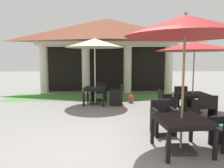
{
  "coord_description": "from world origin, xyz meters",
  "views": [
    {
      "loc": [
        0.08,
        -4.39,
        1.95
      ],
      "look_at": [
        0.22,
        3.15,
        1.08
      ],
      "focal_mm": 34.36,
      "sensor_mm": 36.0,
      "label": 1
    }
  ],
  "objects_px": {
    "patio_umbrella_mid_left": "(185,27)",
    "patio_chair_mid_right_north": "(98,92)",
    "patio_chair_near_foreground_west": "(166,102)",
    "patio_table_near_foreground": "(192,96)",
    "patio_chair_near_foreground_north": "(182,97)",
    "patio_umbrella_near_foreground": "(195,47)",
    "patio_table_mid_left": "(182,122)",
    "patio_chair_near_foreground_south": "(205,107)",
    "patio_chair_mid_right_east": "(117,95)",
    "terracotta_urn": "(131,99)",
    "patio_chair_mid_left_north": "(163,118)",
    "patio_umbrella_mid_right": "(95,44)",
    "patio_table_mid_right": "(95,90)"
  },
  "relations": [
    {
      "from": "patio_umbrella_mid_left",
      "to": "patio_chair_mid_right_north",
      "type": "height_order",
      "value": "patio_umbrella_mid_left"
    },
    {
      "from": "patio_chair_mid_right_north",
      "to": "patio_chair_near_foreground_west",
      "type": "bearing_deg",
      "value": 143.16
    },
    {
      "from": "patio_table_near_foreground",
      "to": "patio_chair_near_foreground_north",
      "type": "height_order",
      "value": "patio_chair_near_foreground_north"
    },
    {
      "from": "patio_umbrella_near_foreground",
      "to": "patio_chair_near_foreground_north",
      "type": "distance_m",
      "value": 2.23
    },
    {
      "from": "patio_umbrella_near_foreground",
      "to": "patio_chair_near_foreground_north",
      "type": "bearing_deg",
      "value": 91.45
    },
    {
      "from": "patio_chair_near_foreground_north",
      "to": "patio_table_mid_left",
      "type": "xyz_separation_m",
      "value": [
        -1.53,
        -4.33,
        0.25
      ]
    },
    {
      "from": "patio_chair_near_foreground_south",
      "to": "patio_chair_near_foreground_north",
      "type": "bearing_deg",
      "value": 90.0
    },
    {
      "from": "patio_chair_near_foreground_south",
      "to": "patio_chair_mid_right_east",
      "type": "height_order",
      "value": "patio_chair_mid_right_east"
    },
    {
      "from": "patio_chair_near_foreground_west",
      "to": "terracotta_urn",
      "type": "relative_size",
      "value": 1.8
    },
    {
      "from": "patio_chair_mid_left_north",
      "to": "terracotta_urn",
      "type": "bearing_deg",
      "value": -90.75
    },
    {
      "from": "patio_table_mid_left",
      "to": "terracotta_urn",
      "type": "distance_m",
      "value": 5.16
    },
    {
      "from": "patio_umbrella_near_foreground",
      "to": "patio_chair_mid_right_east",
      "type": "bearing_deg",
      "value": 153.78
    },
    {
      "from": "patio_umbrella_near_foreground",
      "to": "patio_chair_mid_right_east",
      "type": "relative_size",
      "value": 3.3
    },
    {
      "from": "patio_umbrella_mid_left",
      "to": "patio_umbrella_mid_right",
      "type": "distance_m",
      "value": 5.24
    },
    {
      "from": "terracotta_urn",
      "to": "patio_table_near_foreground",
      "type": "bearing_deg",
      "value": -40.15
    },
    {
      "from": "patio_umbrella_near_foreground",
      "to": "patio_chair_near_foreground_west",
      "type": "xyz_separation_m",
      "value": [
        -0.98,
        -0.02,
        -1.99
      ]
    },
    {
      "from": "patio_chair_near_foreground_north",
      "to": "patio_umbrella_mid_left",
      "type": "bearing_deg",
      "value": 69.1
    },
    {
      "from": "patio_table_mid_left",
      "to": "patio_chair_mid_right_north",
      "type": "height_order",
      "value": "patio_chair_mid_right_north"
    },
    {
      "from": "patio_umbrella_near_foreground",
      "to": "patio_chair_mid_right_east",
      "type": "distance_m",
      "value": 3.61
    },
    {
      "from": "patio_table_mid_left",
      "to": "patio_umbrella_mid_right",
      "type": "relative_size",
      "value": 0.39
    },
    {
      "from": "patio_umbrella_mid_right",
      "to": "patio_chair_mid_right_east",
      "type": "xyz_separation_m",
      "value": [
        0.94,
        -0.1,
        -2.18
      ]
    },
    {
      "from": "patio_chair_near_foreground_north",
      "to": "patio_table_mid_left",
      "type": "height_order",
      "value": "patio_chair_near_foreground_north"
    },
    {
      "from": "patio_table_near_foreground",
      "to": "patio_chair_near_foreground_south",
      "type": "height_order",
      "value": "patio_chair_near_foreground_south"
    },
    {
      "from": "patio_table_mid_left",
      "to": "patio_table_mid_right",
      "type": "relative_size",
      "value": 1.14
    },
    {
      "from": "patio_umbrella_near_foreground",
      "to": "patio_umbrella_mid_left",
      "type": "height_order",
      "value": "patio_umbrella_mid_left"
    },
    {
      "from": "patio_table_near_foreground",
      "to": "patio_chair_mid_right_east",
      "type": "distance_m",
      "value": 3.04
    },
    {
      "from": "patio_table_mid_right",
      "to": "patio_umbrella_mid_right",
      "type": "relative_size",
      "value": 0.34
    },
    {
      "from": "patio_chair_near_foreground_south",
      "to": "patio_chair_mid_right_north",
      "type": "bearing_deg",
      "value": 135.45
    },
    {
      "from": "patio_table_mid_left",
      "to": "patio_chair_mid_left_north",
      "type": "distance_m",
      "value": 1.1
    },
    {
      "from": "patio_chair_near_foreground_north",
      "to": "terracotta_urn",
      "type": "relative_size",
      "value": 1.79
    },
    {
      "from": "patio_table_near_foreground",
      "to": "patio_chair_near_foreground_north",
      "type": "bearing_deg",
      "value": 91.45
    },
    {
      "from": "patio_chair_mid_left_north",
      "to": "patio_umbrella_near_foreground",
      "type": "bearing_deg",
      "value": -132.7
    },
    {
      "from": "patio_chair_mid_left_north",
      "to": "patio_chair_mid_right_east",
      "type": "distance_m",
      "value": 3.78
    },
    {
      "from": "patio_chair_mid_right_east",
      "to": "patio_umbrella_mid_right",
      "type": "bearing_deg",
      "value": 90.0
    },
    {
      "from": "patio_umbrella_near_foreground",
      "to": "patio_chair_mid_left_north",
      "type": "height_order",
      "value": "patio_umbrella_near_foreground"
    },
    {
      "from": "patio_table_mid_right",
      "to": "patio_umbrella_mid_right",
      "type": "bearing_deg",
      "value": -90.0
    },
    {
      "from": "terracotta_urn",
      "to": "patio_table_mid_left",
      "type": "bearing_deg",
      "value": -84.14
    },
    {
      "from": "patio_table_mid_right",
      "to": "terracotta_urn",
      "type": "xyz_separation_m",
      "value": [
        1.59,
        0.31,
        -0.46
      ]
    },
    {
      "from": "patio_chair_near_foreground_west",
      "to": "patio_chair_mid_right_east",
      "type": "relative_size",
      "value": 0.96
    },
    {
      "from": "patio_table_near_foreground",
      "to": "patio_umbrella_near_foreground",
      "type": "bearing_deg",
      "value": 0.0
    },
    {
      "from": "patio_table_mid_right",
      "to": "patio_umbrella_mid_left",
      "type": "bearing_deg",
      "value": -66.26
    },
    {
      "from": "patio_chair_mid_right_north",
      "to": "patio_table_mid_right",
      "type": "bearing_deg",
      "value": 90.0
    },
    {
      "from": "patio_chair_near_foreground_south",
      "to": "patio_chair_mid_left_north",
      "type": "distance_m",
      "value": 2.15
    },
    {
      "from": "patio_chair_mid_left_north",
      "to": "patio_table_mid_right",
      "type": "relative_size",
      "value": 0.88
    },
    {
      "from": "patio_umbrella_mid_left",
      "to": "patio_chair_mid_left_north",
      "type": "height_order",
      "value": "patio_umbrella_mid_left"
    },
    {
      "from": "patio_table_near_foreground",
      "to": "patio_umbrella_mid_right",
      "type": "height_order",
      "value": "patio_umbrella_mid_right"
    },
    {
      "from": "patio_chair_mid_right_north",
      "to": "patio_umbrella_mid_left",
      "type": "bearing_deg",
      "value": 115.41
    },
    {
      "from": "patio_umbrella_near_foreground",
      "to": "patio_chair_near_foreground_south",
      "type": "bearing_deg",
      "value": -88.55
    },
    {
      "from": "terracotta_urn",
      "to": "patio_chair_mid_right_north",
      "type": "bearing_deg",
      "value": 157.06
    },
    {
      "from": "patio_table_near_foreground",
      "to": "patio_umbrella_near_foreground",
      "type": "relative_size",
      "value": 0.37
    }
  ]
}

